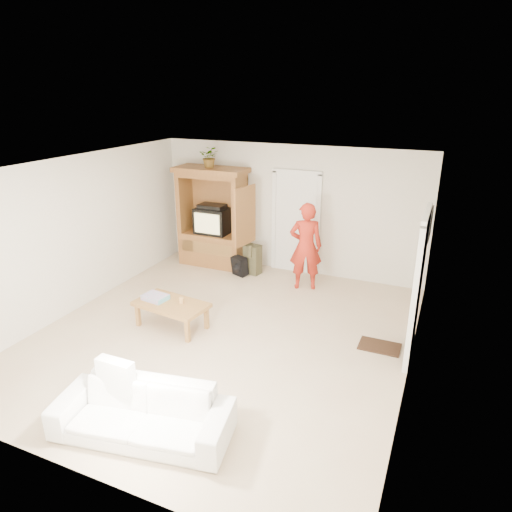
# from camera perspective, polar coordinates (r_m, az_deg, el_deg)

# --- Properties ---
(floor) EXTENTS (6.00, 6.00, 0.00)m
(floor) POSITION_cam_1_polar(r_m,az_deg,el_deg) (7.24, -4.10, -9.77)
(floor) COLOR tan
(floor) RESTS_ON ground
(ceiling) EXTENTS (6.00, 6.00, 0.00)m
(ceiling) POSITION_cam_1_polar(r_m,az_deg,el_deg) (6.36, -4.69, 10.98)
(ceiling) COLOR white
(ceiling) RESTS_ON floor
(wall_back) EXTENTS (5.50, 0.00, 5.50)m
(wall_back) POSITION_cam_1_polar(r_m,az_deg,el_deg) (9.32, 4.22, 5.81)
(wall_back) COLOR silver
(wall_back) RESTS_ON floor
(wall_front) EXTENTS (5.50, 0.00, 5.50)m
(wall_front) POSITION_cam_1_polar(r_m,az_deg,el_deg) (4.53, -22.63, -12.25)
(wall_front) COLOR silver
(wall_front) RESTS_ON floor
(wall_left) EXTENTS (0.00, 6.00, 6.00)m
(wall_left) POSITION_cam_1_polar(r_m,az_deg,el_deg) (8.28, -21.52, 2.56)
(wall_left) COLOR silver
(wall_left) RESTS_ON floor
(wall_right) EXTENTS (0.00, 6.00, 6.00)m
(wall_right) POSITION_cam_1_polar(r_m,az_deg,el_deg) (6.00, 19.63, -3.70)
(wall_right) COLOR silver
(wall_right) RESTS_ON floor
(armoire) EXTENTS (1.82, 1.14, 2.10)m
(armoire) POSITION_cam_1_polar(r_m,az_deg,el_deg) (9.75, -5.30, 4.04)
(armoire) COLOR brown
(armoire) RESTS_ON floor
(door_back) EXTENTS (0.85, 0.05, 2.04)m
(door_back) POSITION_cam_1_polar(r_m,az_deg,el_deg) (9.32, 4.98, 4.00)
(door_back) COLOR white
(door_back) RESTS_ON floor
(doorway_right) EXTENTS (0.05, 0.90, 2.04)m
(doorway_right) POSITION_cam_1_polar(r_m,az_deg,el_deg) (6.67, 19.57, -3.93)
(doorway_right) COLOR black
(doorway_right) RESTS_ON floor
(framed_picture) EXTENTS (0.03, 0.60, 0.48)m
(framed_picture) POSITION_cam_1_polar(r_m,az_deg,el_deg) (7.71, 20.95, 3.72)
(framed_picture) COLOR black
(framed_picture) RESTS_ON wall_right
(doormat) EXTENTS (0.60, 0.40, 0.02)m
(doormat) POSITION_cam_1_polar(r_m,az_deg,el_deg) (7.15, 15.18, -10.85)
(doormat) COLOR #382316
(doormat) RESTS_ON floor
(plant) EXTENTS (0.46, 0.42, 0.43)m
(plant) POSITION_cam_1_polar(r_m,az_deg,el_deg) (9.44, -5.80, 12.22)
(plant) COLOR #4C7238
(plant) RESTS_ON armoire
(man) EXTENTS (0.71, 0.59, 1.68)m
(man) POSITION_cam_1_polar(r_m,az_deg,el_deg) (8.57, 6.23, 1.21)
(man) COLOR #AE2617
(man) RESTS_ON floor
(sofa) EXTENTS (2.05, 1.09, 0.57)m
(sofa) POSITION_cam_1_polar(r_m,az_deg,el_deg) (5.41, -14.02, -18.50)
(sofa) COLOR white
(sofa) RESTS_ON floor
(coffee_table) EXTENTS (1.22, 0.77, 0.43)m
(coffee_table) POSITION_cam_1_polar(r_m,az_deg,el_deg) (7.39, -10.54, -6.15)
(coffee_table) COLOR #9E6E36
(coffee_table) RESTS_ON floor
(towel) EXTENTS (0.41, 0.33, 0.08)m
(towel) POSITION_cam_1_polar(r_m,az_deg,el_deg) (7.50, -12.47, -5.06)
(towel) COLOR #EC4E89
(towel) RESTS_ON coffee_table
(candle) EXTENTS (0.08, 0.08, 0.10)m
(candle) POSITION_cam_1_polar(r_m,az_deg,el_deg) (7.30, -9.33, -5.48)
(candle) COLOR tan
(candle) RESTS_ON coffee_table
(backpack_black) EXTENTS (0.36, 0.29, 0.39)m
(backpack_black) POSITION_cam_1_polar(r_m,az_deg,el_deg) (9.32, -2.06, -1.32)
(backpack_black) COLOR black
(backpack_black) RESTS_ON floor
(backpack_olive) EXTENTS (0.36, 0.29, 0.62)m
(backpack_olive) POSITION_cam_1_polar(r_m,az_deg,el_deg) (9.38, -0.43, -0.42)
(backpack_olive) COLOR #47442B
(backpack_olive) RESTS_ON floor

